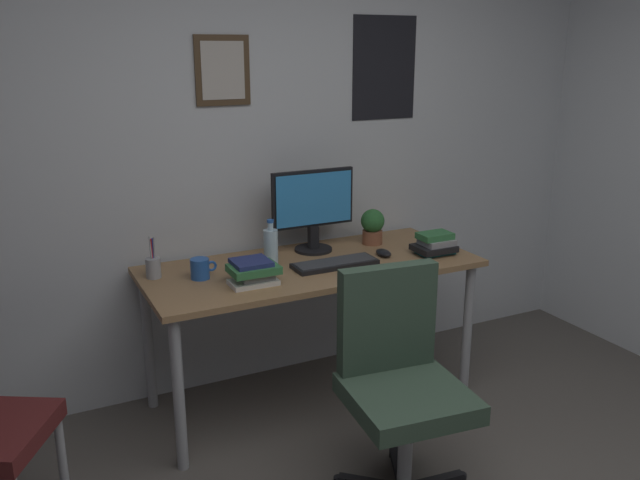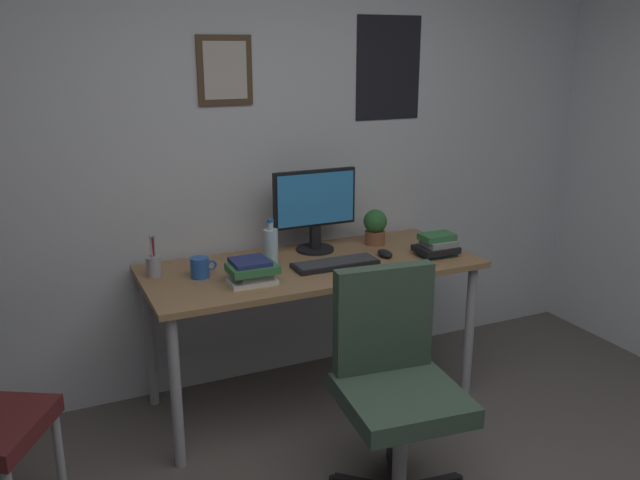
# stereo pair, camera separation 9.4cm
# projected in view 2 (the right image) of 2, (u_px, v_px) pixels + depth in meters

# --- Properties ---
(wall_back) EXTENTS (4.40, 0.10, 2.60)m
(wall_back) POSITION_uv_depth(u_px,v_px,m) (259.00, 145.00, 3.49)
(wall_back) COLOR silver
(wall_back) RESTS_ON ground_plane
(desk) EXTENTS (1.67, 0.71, 0.75)m
(desk) POSITION_uv_depth(u_px,v_px,m) (312.00, 278.00, 3.33)
(desk) COLOR #936D47
(desk) RESTS_ON ground_plane
(office_chair) EXTENTS (0.57, 0.57, 0.95)m
(office_chair) POSITION_uv_depth(u_px,v_px,m) (394.00, 375.00, 2.66)
(office_chair) COLOR #334738
(office_chair) RESTS_ON ground_plane
(monitor) EXTENTS (0.46, 0.20, 0.43)m
(monitor) POSITION_uv_depth(u_px,v_px,m) (315.00, 207.00, 3.45)
(monitor) COLOR black
(monitor) RESTS_ON desk
(keyboard) EXTENTS (0.43, 0.15, 0.03)m
(keyboard) POSITION_uv_depth(u_px,v_px,m) (335.00, 264.00, 3.27)
(keyboard) COLOR black
(keyboard) RESTS_ON desk
(computer_mouse) EXTENTS (0.06, 0.11, 0.04)m
(computer_mouse) POSITION_uv_depth(u_px,v_px,m) (385.00, 253.00, 3.41)
(computer_mouse) COLOR black
(computer_mouse) RESTS_ON desk
(water_bottle) EXTENTS (0.07, 0.07, 0.25)m
(water_bottle) POSITION_uv_depth(u_px,v_px,m) (271.00, 248.00, 3.20)
(water_bottle) COLOR silver
(water_bottle) RESTS_ON desk
(coffee_mug_near) EXTENTS (0.13, 0.09, 0.10)m
(coffee_mug_near) POSITION_uv_depth(u_px,v_px,m) (200.00, 267.00, 3.10)
(coffee_mug_near) COLOR #2659B2
(coffee_mug_near) RESTS_ON desk
(potted_plant) EXTENTS (0.13, 0.13, 0.20)m
(potted_plant) POSITION_uv_depth(u_px,v_px,m) (375.00, 226.00, 3.61)
(potted_plant) COLOR brown
(potted_plant) RESTS_ON desk
(pen_cup) EXTENTS (0.07, 0.07, 0.20)m
(pen_cup) POSITION_uv_depth(u_px,v_px,m) (154.00, 265.00, 3.11)
(pen_cup) COLOR #9EA0A5
(pen_cup) RESTS_ON desk
(book_stack_left) EXTENTS (0.22, 0.18, 0.11)m
(book_stack_left) POSITION_uv_depth(u_px,v_px,m) (252.00, 271.00, 3.01)
(book_stack_left) COLOR silver
(book_stack_left) RESTS_ON desk
(book_stack_right) EXTENTS (0.21, 0.16, 0.11)m
(book_stack_right) POSITION_uv_depth(u_px,v_px,m) (437.00, 245.00, 3.43)
(book_stack_right) COLOR #26727A
(book_stack_right) RESTS_ON desk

